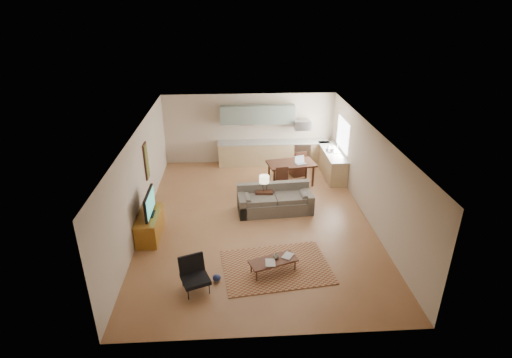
{
  "coord_description": "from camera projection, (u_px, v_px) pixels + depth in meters",
  "views": [
    {
      "loc": [
        -0.64,
        -10.21,
        5.99
      ],
      "look_at": [
        0.0,
        0.3,
        1.15
      ],
      "focal_mm": 28.0,
      "sensor_mm": 36.0,
      "label": 1
    }
  ],
  "objects": [
    {
      "name": "vase",
      "position": [
        276.0,
        255.0,
        9.42
      ],
      "size": [
        0.17,
        0.17,
        0.16
      ],
      "primitive_type": "imported",
      "rotation": [
        0.0,
        0.0,
        -0.07
      ],
      "color": "black",
      "rests_on": "coffee_table"
    },
    {
      "name": "kitchen_range",
      "position": [
        301.0,
        152.0,
        15.51
      ],
      "size": [
        0.62,
        0.62,
        0.9
      ],
      "primitive_type": "cube",
      "color": "#A5A8AD",
      "rests_on": "ground"
    },
    {
      "name": "sofa",
      "position": [
        275.0,
        199.0,
        12.03
      ],
      "size": [
        2.4,
        1.19,
        0.81
      ],
      "primitive_type": null,
      "rotation": [
        0.0,
        0.0,
        0.08
      ],
      "color": "#585147",
      "rests_on": "floor"
    },
    {
      "name": "tv_credenza",
      "position": [
        150.0,
        225.0,
        10.83
      ],
      "size": [
        0.55,
        1.43,
        0.66
      ],
      "primitive_type": null,
      "color": "brown",
      "rests_on": "floor"
    },
    {
      "name": "wall_art_left",
      "position": [
        147.0,
        161.0,
        11.79
      ],
      "size": [
        0.06,
        0.42,
        1.1
      ],
      "primitive_type": null,
      "color": "olive",
      "rests_on": "room"
    },
    {
      "name": "tv",
      "position": [
        149.0,
        204.0,
        10.55
      ],
      "size": [
        0.11,
        1.1,
        0.66
      ],
      "primitive_type": null,
      "color": "black",
      "rests_on": "tv_credenza"
    },
    {
      "name": "rug",
      "position": [
        276.0,
        267.0,
        9.67
      ],
      "size": [
        2.75,
        2.07,
        0.02
      ],
      "primitive_type": "cube",
      "rotation": [
        0.0,
        0.0,
        0.13
      ],
      "color": "brown",
      "rests_on": "floor"
    },
    {
      "name": "soap_bottle",
      "position": [
        329.0,
        147.0,
        14.44
      ],
      "size": [
        0.12,
        0.12,
        0.19
      ],
      "primitive_type": "imported",
      "rotation": [
        0.0,
        0.0,
        0.21
      ],
      "color": "#F2E1C1",
      "rests_on": "kitchen_counter_right"
    },
    {
      "name": "dining_chair_far",
      "position": [
        298.0,
        163.0,
        14.46
      ],
      "size": [
        0.6,
        0.61,
        0.97
      ],
      "primitive_type": null,
      "rotation": [
        0.0,
        0.0,
        3.48
      ],
      "color": "black",
      "rests_on": "floor"
    },
    {
      "name": "coffee_table",
      "position": [
        273.0,
        266.0,
        9.45
      ],
      "size": [
        1.22,
        0.81,
        0.34
      ],
      "primitive_type": null,
      "rotation": [
        0.0,
        0.0,
        0.34
      ],
      "color": "#462418",
      "rests_on": "floor"
    },
    {
      "name": "kitchen_counter_back",
      "position": [
        273.0,
        153.0,
        15.45
      ],
      "size": [
        4.26,
        0.64,
        0.92
      ],
      "primitive_type": null,
      "color": "tan",
      "rests_on": "ground"
    },
    {
      "name": "kitchen_counter_right",
      "position": [
        332.0,
        163.0,
        14.49
      ],
      "size": [
        0.64,
        2.26,
        0.92
      ],
      "primitive_type": null,
      "color": "tan",
      "rests_on": "ground"
    },
    {
      "name": "dining_table",
      "position": [
        291.0,
        174.0,
        13.79
      ],
      "size": [
        1.72,
        1.17,
        0.81
      ],
      "primitive_type": null,
      "rotation": [
        0.0,
        0.0,
        0.17
      ],
      "color": "black",
      "rests_on": "floor"
    },
    {
      "name": "table_lamp",
      "position": [
        264.0,
        183.0,
        12.01
      ],
      "size": [
        0.32,
        0.32,
        0.5
      ],
      "primitive_type": null,
      "rotation": [
        0.0,
        0.0,
        -0.08
      ],
      "color": "beige",
      "rests_on": "console_table"
    },
    {
      "name": "book_b",
      "position": [
        284.0,
        255.0,
        9.56
      ],
      "size": [
        0.49,
        0.49,
        0.02
      ],
      "primitive_type": "imported",
      "rotation": [
        0.0,
        0.0,
        -0.58
      ],
      "color": "navy",
      "rests_on": "coffee_table"
    },
    {
      "name": "armchair",
      "position": [
        195.0,
        276.0,
        8.78
      ],
      "size": [
        0.86,
        0.86,
        0.76
      ],
      "primitive_type": null,
      "rotation": [
        0.0,
        0.0,
        0.36
      ],
      "color": "black",
      "rests_on": "floor"
    },
    {
      "name": "dining_chair_near",
      "position": [
        283.0,
        182.0,
        13.06
      ],
      "size": [
        0.49,
        0.51,
        0.9
      ],
      "primitive_type": null,
      "rotation": [
        0.0,
        0.0,
        0.14
      ],
      "color": "black",
      "rests_on": "floor"
    },
    {
      "name": "book_a",
      "position": [
        265.0,
        263.0,
        9.25
      ],
      "size": [
        0.26,
        0.33,
        0.03
      ],
      "primitive_type": "imported",
      "rotation": [
        0.0,
        0.0,
        -0.04
      ],
      "color": "maroon",
      "rests_on": "coffee_table"
    },
    {
      "name": "room",
      "position": [
        257.0,
        177.0,
        11.23
      ],
      "size": [
        9.0,
        9.0,
        9.0
      ],
      "color": "#8E5C38",
      "rests_on": "ground"
    },
    {
      "name": "window_right",
      "position": [
        343.0,
        134.0,
        14.05
      ],
      "size": [
        0.02,
        1.4,
        1.05
      ],
      "primitive_type": "cube",
      "color": "white",
      "rests_on": "room"
    },
    {
      "name": "triptych",
      "position": [
        247.0,
        119.0,
        15.11
      ],
      "size": [
        1.7,
        0.04,
        0.5
      ],
      "primitive_type": null,
      "color": "#F2E1C1",
      "rests_on": "room"
    },
    {
      "name": "upper_cabinets",
      "position": [
        257.0,
        115.0,
        14.93
      ],
      "size": [
        2.8,
        0.34,
        0.7
      ],
      "primitive_type": "cube",
      "color": "slate",
      "rests_on": "room"
    },
    {
      "name": "laptop",
      "position": [
        301.0,
        160.0,
        13.49
      ],
      "size": [
        0.4,
        0.35,
        0.25
      ],
      "primitive_type": null,
      "rotation": [
        0.0,
        0.0,
        0.31
      ],
      "color": "#A5A8AD",
      "rests_on": "dining_table"
    },
    {
      "name": "console_table",
      "position": [
        264.0,
        199.0,
        12.24
      ],
      "size": [
        0.56,
        0.4,
        0.62
      ],
      "primitive_type": null,
      "rotation": [
        0.0,
        0.0,
        -0.08
      ],
      "color": "black",
      "rests_on": "floor"
    },
    {
      "name": "kitchen_microwave",
      "position": [
        303.0,
        125.0,
        15.07
      ],
      "size": [
        0.62,
        0.4,
        0.35
      ],
      "primitive_type": "cube",
      "color": "#A5A8AD",
      "rests_on": "room"
    }
  ]
}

